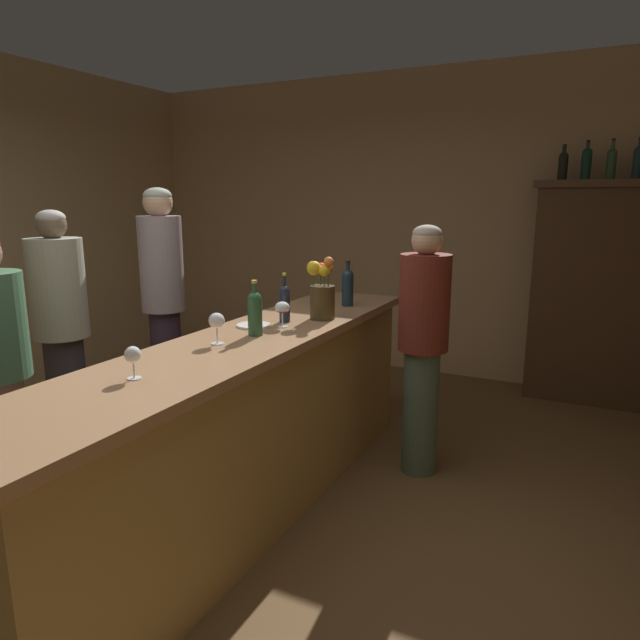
{
  "coord_description": "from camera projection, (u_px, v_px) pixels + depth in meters",
  "views": [
    {
      "loc": [
        1.91,
        -2.05,
        1.68
      ],
      "look_at": [
        0.66,
        0.46,
        1.08
      ],
      "focal_mm": 31.5,
      "sensor_mm": 36.0,
      "label": 1
    }
  ],
  "objects": [
    {
      "name": "wine_glass_mid",
      "position": [
        217.0,
        321.0,
        2.76
      ],
      "size": [
        0.08,
        0.08,
        0.16
      ],
      "color": "white",
      "rests_on": "bar_counter"
    },
    {
      "name": "display_bottle_midleft",
      "position": [
        586.0,
        162.0,
        4.46
      ],
      "size": [
        0.08,
        0.08,
        0.31
      ],
      "color": "#133224",
      "rests_on": "display_cabinet"
    },
    {
      "name": "wine_glass_front",
      "position": [
        282.0,
        309.0,
        3.13
      ],
      "size": [
        0.08,
        0.08,
        0.14
      ],
      "color": "white",
      "rests_on": "bar_counter"
    },
    {
      "name": "display_bottle_center",
      "position": [
        611.0,
        162.0,
        4.39
      ],
      "size": [
        0.07,
        0.07,
        0.31
      ],
      "color": "#2A4929",
      "rests_on": "display_cabinet"
    },
    {
      "name": "wine_glass_rear",
      "position": [
        133.0,
        356.0,
        2.22
      ],
      "size": [
        0.07,
        0.07,
        0.13
      ],
      "color": "white",
      "rests_on": "bar_counter"
    },
    {
      "name": "display_bottle_left",
      "position": [
        563.0,
        164.0,
        4.54
      ],
      "size": [
        0.08,
        0.08,
        0.28
      ],
      "color": "black",
      "rests_on": "display_cabinet"
    },
    {
      "name": "patron_in_navy",
      "position": [
        62.0,
        329.0,
        3.48
      ],
      "size": [
        0.33,
        0.33,
        1.62
      ],
      "rotation": [
        0.0,
        0.0,
        0.38
      ],
      "color": "#2E2B35",
      "rests_on": "ground"
    },
    {
      "name": "bar_counter",
      "position": [
        246.0,
        428.0,
        2.98
      ],
      "size": [
        0.63,
        3.17,
        0.98
      ],
      "color": "#9F7D44",
      "rests_on": "ground"
    },
    {
      "name": "wine_glass_spare",
      "position": [
        316.0,
        290.0,
        3.77
      ],
      "size": [
        0.08,
        0.08,
        0.15
      ],
      "color": "white",
      "rests_on": "bar_counter"
    },
    {
      "name": "wall_back",
      "position": [
        388.0,
        225.0,
        5.58
      ],
      "size": [
        5.39,
        0.12,
        2.86
      ],
      "primitive_type": "cube",
      "color": "tan",
      "rests_on": "ground"
    },
    {
      "name": "display_cabinet",
      "position": [
        598.0,
        290.0,
        4.6
      ],
      "size": [
        1.09,
        0.36,
        1.83
      ],
      "color": "#4A311C",
      "rests_on": "ground"
    },
    {
      "name": "bartender",
      "position": [
        423.0,
        340.0,
        3.39
      ],
      "size": [
        0.3,
        0.3,
        1.54
      ],
      "rotation": [
        0.0,
        0.0,
        2.93
      ],
      "color": "#495E4C",
      "rests_on": "ground"
    },
    {
      "name": "wine_bottle_chardonnay",
      "position": [
        348.0,
        286.0,
        3.74
      ],
      "size": [
        0.08,
        0.08,
        0.3
      ],
      "color": "#192A36",
      "rests_on": "bar_counter"
    },
    {
      "name": "display_bottle_midright",
      "position": [
        638.0,
        161.0,
        4.3
      ],
      "size": [
        0.08,
        0.08,
        0.31
      ],
      "color": "#193034",
      "rests_on": "display_cabinet"
    },
    {
      "name": "patron_redhead",
      "position": [
        163.0,
        295.0,
        4.13
      ],
      "size": [
        0.31,
        0.31,
        1.77
      ],
      "rotation": [
        0.0,
        0.0,
        -0.76
      ],
      "color": "#332535",
      "rests_on": "ground"
    },
    {
      "name": "cheese_plate",
      "position": [
        254.0,
        325.0,
        3.16
      ],
      "size": [
        0.19,
        0.19,
        0.01
      ],
      "primitive_type": "cylinder",
      "color": "white",
      "rests_on": "bar_counter"
    },
    {
      "name": "flower_arrangement",
      "position": [
        321.0,
        293.0,
        3.32
      ],
      "size": [
        0.17,
        0.15,
        0.38
      ],
      "color": "#44341A",
      "rests_on": "bar_counter"
    },
    {
      "name": "floor",
      "position": [
        169.0,
        523.0,
        2.98
      ],
      "size": [
        8.46,
        8.46,
        0.0
      ],
      "primitive_type": "plane",
      "color": "brown",
      "rests_on": "ground"
    },
    {
      "name": "wine_bottle_malbec",
      "position": [
        255.0,
        311.0,
        2.93
      ],
      "size": [
        0.08,
        0.08,
        0.29
      ],
      "color": "#285231",
      "rests_on": "bar_counter"
    },
    {
      "name": "wine_bottle_riesling",
      "position": [
        285.0,
        302.0,
        3.25
      ],
      "size": [
        0.06,
        0.06,
        0.29
      ],
      "color": "#1E2330",
      "rests_on": "bar_counter"
    }
  ]
}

